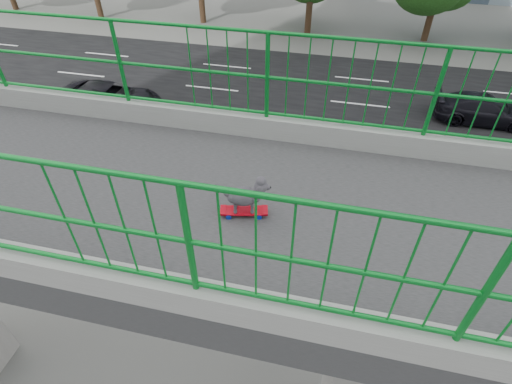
{
  "coord_description": "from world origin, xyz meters",
  "views": [
    {
      "loc": [
        3.18,
        -1.09,
        10.01
      ],
      "look_at": [
        -0.17,
        -1.86,
        7.03
      ],
      "focal_mm": 27.92,
      "sensor_mm": 36.0,
      "label": 1
    }
  ],
  "objects_px": {
    "car_3": "(483,109)",
    "poodle": "(246,195)",
    "skateboard": "(244,211)",
    "car_2": "(109,99)",
    "car_0": "(142,198)",
    "car_1": "(169,146)"
  },
  "relations": [
    {
      "from": "skateboard",
      "to": "car_3",
      "type": "distance_m",
      "value": 18.63
    },
    {
      "from": "skateboard",
      "to": "car_0",
      "type": "bearing_deg",
      "value": -151.67
    },
    {
      "from": "skateboard",
      "to": "car_2",
      "type": "xyz_separation_m",
      "value": [
        -12.59,
        -10.14,
        -6.33
      ]
    },
    {
      "from": "skateboard",
      "to": "car_0",
      "type": "xyz_separation_m",
      "value": [
        -6.19,
        -5.39,
        -6.3
      ]
    },
    {
      "from": "skateboard",
      "to": "car_3",
      "type": "bearing_deg",
      "value": 141.77
    },
    {
      "from": "car_0",
      "to": "car_3",
      "type": "xyz_separation_m",
      "value": [
        -9.6,
        12.93,
        -0.1
      ]
    },
    {
      "from": "car_1",
      "to": "skateboard",
      "type": "bearing_deg",
      "value": 31.25
    },
    {
      "from": "car_0",
      "to": "car_1",
      "type": "height_order",
      "value": "car_1"
    },
    {
      "from": "skateboard",
      "to": "car_3",
      "type": "height_order",
      "value": "skateboard"
    },
    {
      "from": "car_1",
      "to": "car_3",
      "type": "height_order",
      "value": "car_1"
    },
    {
      "from": "car_0",
      "to": "car_1",
      "type": "distance_m",
      "value": 3.22
    },
    {
      "from": "poodle",
      "to": "car_1",
      "type": "xyz_separation_m",
      "value": [
        -9.39,
        -5.73,
        -6.49
      ]
    },
    {
      "from": "poodle",
      "to": "car_0",
      "type": "xyz_separation_m",
      "value": [
        -6.19,
        -5.42,
        -6.53
      ]
    },
    {
      "from": "poodle",
      "to": "car_1",
      "type": "height_order",
      "value": "poodle"
    },
    {
      "from": "car_3",
      "to": "poodle",
      "type": "bearing_deg",
      "value": 154.55
    },
    {
      "from": "skateboard",
      "to": "poodle",
      "type": "height_order",
      "value": "poodle"
    },
    {
      "from": "car_2",
      "to": "car_0",
      "type": "bearing_deg",
      "value": -143.44
    },
    {
      "from": "car_0",
      "to": "car_1",
      "type": "relative_size",
      "value": 0.91
    },
    {
      "from": "car_3",
      "to": "car_2",
      "type": "bearing_deg",
      "value": 100.26
    },
    {
      "from": "poodle",
      "to": "car_2",
      "type": "bearing_deg",
      "value": -153.8
    },
    {
      "from": "car_1",
      "to": "car_3",
      "type": "xyz_separation_m",
      "value": [
        -6.4,
        13.24,
        -0.15
      ]
    },
    {
      "from": "car_0",
      "to": "car_3",
      "type": "bearing_deg",
      "value": 126.59
    }
  ]
}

